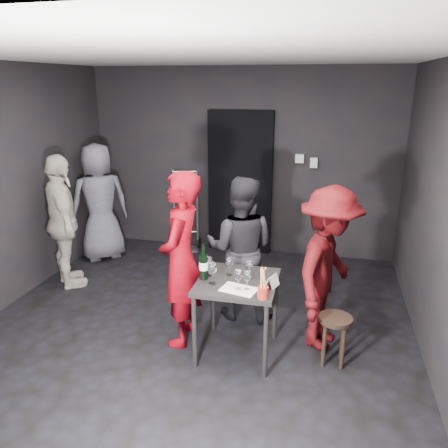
% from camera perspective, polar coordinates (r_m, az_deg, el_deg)
% --- Properties ---
extents(floor, '(4.50, 5.00, 0.02)m').
position_cam_1_polar(floor, '(4.67, -4.29, -14.05)').
color(floor, black).
rests_on(floor, ground).
extents(ceiling, '(4.50, 5.00, 0.02)m').
position_cam_1_polar(ceiling, '(3.96, -5.26, 21.23)').
color(ceiling, silver).
rests_on(ceiling, ground).
extents(wall_back, '(4.50, 0.04, 2.70)m').
position_cam_1_polar(wall_back, '(6.47, 2.24, 8.04)').
color(wall_back, black).
rests_on(wall_back, ground).
extents(wall_right, '(0.04, 5.00, 2.70)m').
position_cam_1_polar(wall_right, '(4.04, 27.23, -0.20)').
color(wall_right, black).
rests_on(wall_right, ground).
extents(doorway, '(0.95, 0.10, 2.10)m').
position_cam_1_polar(doorway, '(6.47, 2.11, 5.33)').
color(doorway, black).
rests_on(doorway, ground).
extents(wallbox_upper, '(0.12, 0.06, 0.12)m').
position_cam_1_polar(wallbox_upper, '(6.30, 9.85, 8.43)').
color(wallbox_upper, '#B7B7B2').
rests_on(wallbox_upper, wall_back).
extents(wallbox_lower, '(0.10, 0.06, 0.14)m').
position_cam_1_polar(wallbox_lower, '(6.30, 11.65, 7.86)').
color(wallbox_lower, '#B7B7B2').
rests_on(wallbox_lower, wall_back).
extents(hand_truck, '(0.41, 0.35, 1.23)m').
position_cam_1_polar(hand_truck, '(6.79, -5.03, -1.40)').
color(hand_truck, '#B2B2B7').
rests_on(hand_truck, floor).
extents(tasting_table, '(0.72, 0.72, 0.75)m').
position_cam_1_polar(tasting_table, '(4.07, 1.75, -8.60)').
color(tasting_table, black).
rests_on(tasting_table, floor).
extents(stool, '(0.30, 0.30, 0.47)m').
position_cam_1_polar(stool, '(4.18, 14.26, -13.00)').
color(stool, black).
rests_on(stool, floor).
extents(server_red, '(0.50, 0.74, 1.96)m').
position_cam_1_polar(server_red, '(4.15, -5.69, -3.14)').
color(server_red, maroon).
rests_on(server_red, floor).
extents(woman_black, '(0.80, 0.44, 1.63)m').
position_cam_1_polar(woman_black, '(4.65, 2.17, -2.84)').
color(woman_black, black).
rests_on(woman_black, floor).
extents(man_maroon, '(0.81, 1.20, 1.70)m').
position_cam_1_polar(man_maroon, '(4.22, 13.44, -5.13)').
color(man_maroon, '#48080B').
rests_on(man_maroon, floor).
extents(bystander_cream, '(1.13, 1.15, 1.87)m').
position_cam_1_polar(bystander_cream, '(5.66, -20.38, 1.11)').
color(bystander_cream, beige).
rests_on(bystander_cream, floor).
extents(bystander_grey, '(1.02, 0.99, 1.89)m').
position_cam_1_polar(bystander_grey, '(6.45, -16.00, 3.62)').
color(bystander_grey, '#5A5962').
rests_on(bystander_grey, floor).
extents(tasting_mat, '(0.35, 0.27, 0.00)m').
position_cam_1_polar(tasting_mat, '(3.85, 1.95, -8.54)').
color(tasting_mat, white).
rests_on(tasting_mat, tasting_table).
extents(wine_glass_a, '(0.10, 0.10, 0.22)m').
position_cam_1_polar(wine_glass_a, '(3.91, -1.54, -6.34)').
color(wine_glass_a, white).
rests_on(wine_glass_a, tasting_table).
extents(wine_glass_b, '(0.09, 0.09, 0.21)m').
position_cam_1_polar(wine_glass_b, '(4.07, -1.98, -5.47)').
color(wine_glass_b, white).
rests_on(wine_glass_b, tasting_table).
extents(wine_glass_c, '(0.09, 0.09, 0.19)m').
position_cam_1_polar(wine_glass_c, '(4.09, 0.67, -5.49)').
color(wine_glass_c, white).
rests_on(wine_glass_c, tasting_table).
extents(wine_glass_d, '(0.08, 0.08, 0.20)m').
position_cam_1_polar(wine_glass_d, '(3.82, 1.88, -7.17)').
color(wine_glass_d, white).
rests_on(wine_glass_d, tasting_table).
extents(wine_glass_e, '(0.09, 0.09, 0.19)m').
position_cam_1_polar(wine_glass_e, '(3.82, 3.03, -7.27)').
color(wine_glass_e, white).
rests_on(wine_glass_e, tasting_table).
extents(wine_glass_f, '(0.09, 0.09, 0.19)m').
position_cam_1_polar(wine_glass_f, '(4.02, 3.34, -5.91)').
color(wine_glass_f, white).
rests_on(wine_glass_f, tasting_table).
extents(wine_bottle, '(0.08, 0.08, 0.33)m').
position_cam_1_polar(wine_bottle, '(4.01, -2.70, -5.48)').
color(wine_bottle, black).
rests_on(wine_bottle, tasting_table).
extents(breadstick_cup, '(0.09, 0.09, 0.29)m').
position_cam_1_polar(breadstick_cup, '(3.67, 5.15, -7.79)').
color(breadstick_cup, '#A4261D').
rests_on(breadstick_cup, tasting_table).
extents(reserved_card, '(0.13, 0.17, 0.11)m').
position_cam_1_polar(reserved_card, '(3.90, 6.07, -7.43)').
color(reserved_card, white).
rests_on(reserved_card, tasting_table).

